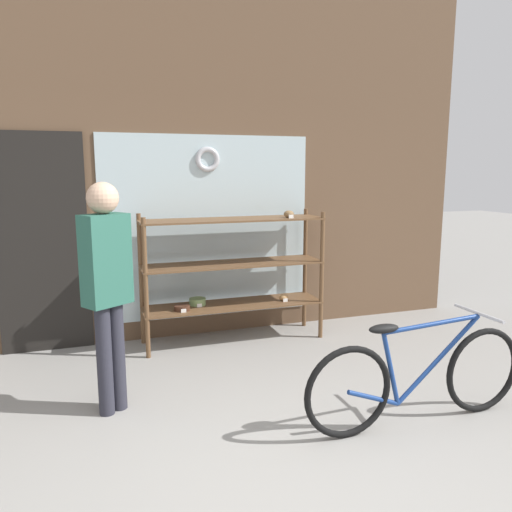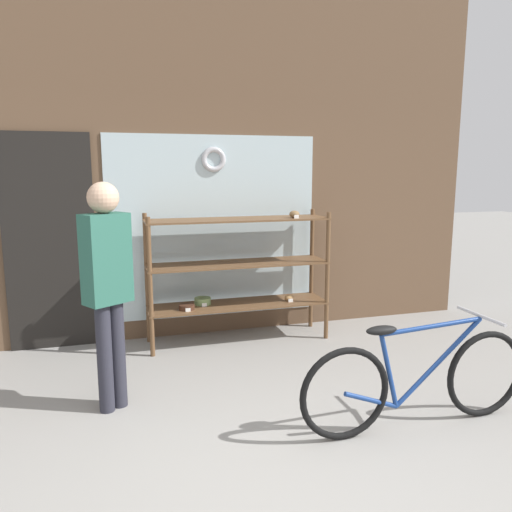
% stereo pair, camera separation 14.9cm
% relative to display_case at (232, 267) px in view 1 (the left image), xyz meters
% --- Properties ---
extents(ground_plane, '(30.00, 30.00, 0.00)m').
position_rel_display_case_xyz_m(ground_plane, '(-0.36, -2.63, -0.77)').
color(ground_plane, gray).
extents(storefront_facade, '(6.37, 0.13, 3.78)m').
position_rel_display_case_xyz_m(storefront_facade, '(-0.39, 0.37, 1.07)').
color(storefront_facade, brown).
rests_on(storefront_facade, ground_plane).
extents(display_case, '(1.83, 0.46, 1.34)m').
position_rel_display_case_xyz_m(display_case, '(0.00, 0.00, 0.00)').
color(display_case, brown).
rests_on(display_case, ground_plane).
extents(bicycle, '(1.73, 0.46, 0.76)m').
position_rel_display_case_xyz_m(bicycle, '(0.74, -2.07, -0.43)').
color(bicycle, black).
rests_on(bicycle, ground_plane).
extents(pedestrian, '(0.37, 0.32, 1.67)m').
position_rel_display_case_xyz_m(pedestrian, '(-1.25, -1.19, 0.21)').
color(pedestrian, '#282833').
rests_on(pedestrian, ground_plane).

